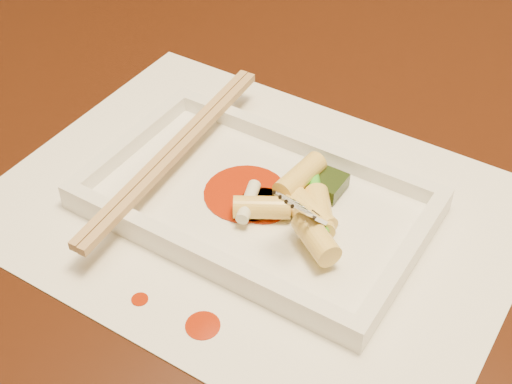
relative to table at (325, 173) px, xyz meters
The scene contains 23 objects.
table is the anchor object (origin of this frame).
placemat 0.20m from the table, 82.12° to the right, with size 0.40×0.30×0.00m, color white.
sauce_splatter_a 0.31m from the table, 79.41° to the right, with size 0.02×0.02×0.00m, color #A12104.
sauce_splatter_b 0.31m from the table, 89.17° to the right, with size 0.01×0.01×0.00m, color #A12104.
plate_base 0.21m from the table, 82.12° to the right, with size 0.26×0.16×0.01m, color white.
plate_rim_far 0.16m from the table, 76.53° to the right, with size 0.26×0.01×0.01m, color white.
plate_rim_near 0.28m from the table, 84.44° to the right, with size 0.26×0.01×0.01m, color white.
plate_rim_left 0.23m from the table, 119.63° to the right, with size 0.01×0.14×0.01m, color white.
plate_rim_right 0.26m from the table, 49.78° to the right, with size 0.01×0.14×0.01m, color white.
veg_piece 0.19m from the table, 66.35° to the right, with size 0.04×0.03×0.01m, color black.
scallion_white 0.23m from the table, 82.10° to the right, with size 0.01×0.01×0.04m, color #EAEACC.
scallion_green 0.21m from the table, 66.89° to the right, with size 0.01×0.01×0.09m, color green.
chopstick_a 0.22m from the table, 108.22° to the right, with size 0.01×0.25×0.01m, color tan.
chopstick_b 0.22m from the table, 105.83° to the right, with size 0.01×0.25×0.01m, color tan.
fork 0.26m from the table, 59.07° to the right, with size 0.09×0.10×0.14m, color silver, non-canonical shape.
sauce_blob_0 0.21m from the table, 79.78° to the right, with size 0.04×0.04×0.00m, color #A12104.
sauce_blob_1 0.21m from the table, 85.75° to the right, with size 0.07×0.07×0.00m, color #A12104.
rice_cake_0 0.22m from the table, 68.61° to the right, with size 0.02×0.02×0.04m, color #FEE676.
rice_cake_1 0.22m from the table, 65.72° to the right, with size 0.02×0.02×0.04m, color #FEE676.
rice_cake_2 0.25m from the table, 65.79° to the right, with size 0.02×0.02×0.04m, color #FEE676.
rice_cake_3 0.23m from the table, 78.72° to the right, with size 0.02×0.02×0.04m, color #FEE676.
rice_cake_4 0.22m from the table, 67.92° to the right, with size 0.02×0.02×0.04m, color #FEE676.
rice_cake_5 0.20m from the table, 72.17° to the right, with size 0.02×0.02×0.05m, color #FEE676.
Camera 1 is at (0.24, -0.52, 1.14)m, focal length 50.00 mm.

